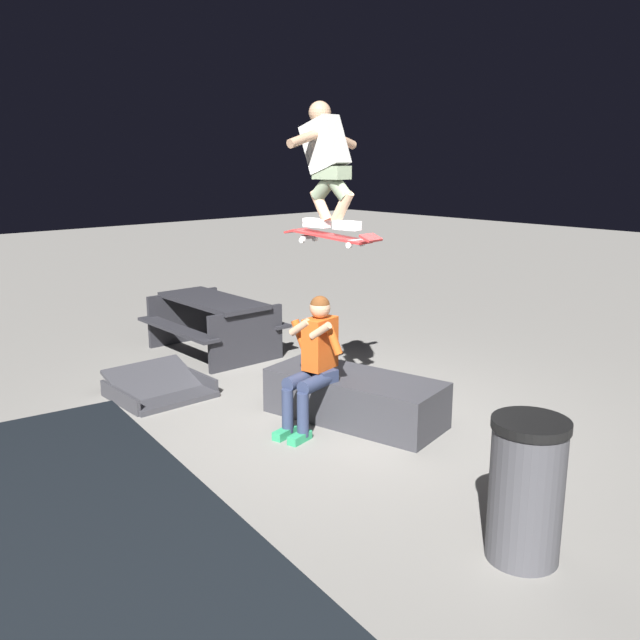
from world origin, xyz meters
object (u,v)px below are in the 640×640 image
object	(u,v)px
skater_airborne	(327,159)
picnic_table_back	(213,317)
person_sitting_on_ledge	(314,357)
trash_bin	(526,490)
ledge_box_main	(355,398)
kicker_ramp	(160,390)
skateboard	(331,237)

from	to	relation	value
skater_airborne	picnic_table_back	world-z (taller)	skater_airborne
person_sitting_on_ledge	trash_bin	xyz separation A→B (m)	(-2.57, 0.45, -0.23)
person_sitting_on_ledge	skater_airborne	world-z (taller)	skater_airborne
person_sitting_on_ledge	ledge_box_main	bearing A→B (deg)	-103.81
trash_bin	person_sitting_on_ledge	bearing A→B (deg)	-10.01
kicker_ramp	picnic_table_back	world-z (taller)	picnic_table_back
skater_airborne	person_sitting_on_ledge	bearing A→B (deg)	65.83
skateboard	picnic_table_back	world-z (taller)	skateboard
person_sitting_on_ledge	picnic_table_back	world-z (taller)	person_sitting_on_ledge
kicker_ramp	picnic_table_back	bearing A→B (deg)	-53.58
trash_bin	skateboard	bearing A→B (deg)	-13.20
ledge_box_main	trash_bin	world-z (taller)	trash_bin
skateboard	picnic_table_back	xyz separation A→B (m)	(2.98, -0.63, -1.37)
ledge_box_main	person_sitting_on_ledge	distance (m)	0.67
kicker_ramp	trash_bin	xyz separation A→B (m)	(-4.41, -0.19, 0.43)
picnic_table_back	trash_bin	size ratio (longest dim) A/B	1.78
ledge_box_main	trash_bin	bearing A→B (deg)	159.81
kicker_ramp	ledge_box_main	bearing A→B (deg)	-150.66
ledge_box_main	kicker_ramp	distance (m)	2.24
ledge_box_main	skateboard	world-z (taller)	skateboard
ledge_box_main	skateboard	distance (m)	1.67
ledge_box_main	person_sitting_on_ledge	bearing A→B (deg)	76.19
skater_airborne	kicker_ramp	size ratio (longest dim) A/B	1.12
skateboard	kicker_ramp	xyz separation A→B (m)	(1.95, 0.77, -1.81)
skater_airborne	trash_bin	size ratio (longest dim) A/B	1.16
skater_airborne	picnic_table_back	size ratio (longest dim) A/B	0.65
skater_airborne	skateboard	bearing A→B (deg)	-173.27
ledge_box_main	picnic_table_back	distance (m)	3.01
picnic_table_back	trash_bin	xyz separation A→B (m)	(-5.45, 1.21, -0.01)
picnic_table_back	ledge_box_main	bearing A→B (deg)	174.19
skater_airborne	trash_bin	distance (m)	3.31
skateboard	picnic_table_back	size ratio (longest dim) A/B	0.60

